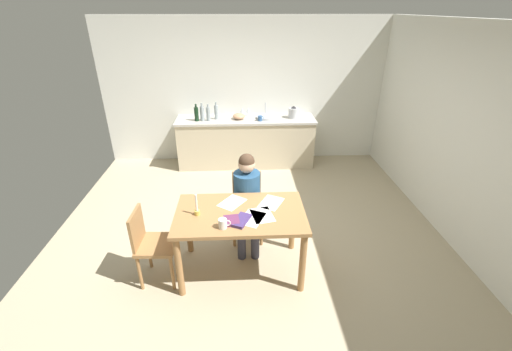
{
  "coord_description": "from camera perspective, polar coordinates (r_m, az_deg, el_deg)",
  "views": [
    {
      "loc": [
        -0.09,
        -3.64,
        2.71
      ],
      "look_at": [
        0.08,
        0.04,
        0.85
      ],
      "focal_mm": 23.44,
      "sensor_mm": 36.0,
      "label": 1
    }
  ],
  "objects": [
    {
      "name": "wine_glass_by_kettle",
      "position": [
        6.26,
        -2.38,
        11.05
      ],
      "size": [
        0.07,
        0.07,
        0.15
      ],
      "color": "silver",
      "rests_on": "kitchen_counter"
    },
    {
      "name": "chair_side_empty",
      "position": [
        3.77,
        -17.46,
        -10.86
      ],
      "size": [
        0.42,
        0.42,
        0.86
      ],
      "color": "#9E7042",
      "rests_on": "ground"
    },
    {
      "name": "paper_envelope",
      "position": [
        3.71,
        2.59,
        -4.65
      ],
      "size": [
        0.32,
        0.36,
        0.0
      ],
      "primitive_type": "cube",
      "rotation": [
        0.0,
        0.0,
        -0.48
      ],
      "color": "white",
      "rests_on": "dining_table"
    },
    {
      "name": "paper_bill",
      "position": [
        3.5,
        1.07,
        -6.76
      ],
      "size": [
        0.27,
        0.33,
        0.0
      ],
      "primitive_type": "cube",
      "rotation": [
        0.0,
        0.0,
        0.22
      ],
      "color": "white",
      "rests_on": "dining_table"
    },
    {
      "name": "wall_right",
      "position": [
        4.74,
        32.22,
        5.31
      ],
      "size": [
        0.12,
        5.2,
        2.6
      ],
      "primitive_type": "cube",
      "color": "silver",
      "rests_on": "ground"
    },
    {
      "name": "candlestick",
      "position": [
        3.53,
        -10.05,
        -5.7
      ],
      "size": [
        0.06,
        0.06,
        0.24
      ],
      "color": "gold",
      "rests_on": "dining_table"
    },
    {
      "name": "paper_letter",
      "position": [
        3.45,
        -0.66,
        -7.31
      ],
      "size": [
        0.31,
        0.36,
        0.0
      ],
      "primitive_type": "cube",
      "rotation": [
        0.0,
        0.0,
        -0.43
      ],
      "color": "white",
      "rests_on": "dining_table"
    },
    {
      "name": "mixing_bowl",
      "position": [
        6.11,
        -2.96,
        10.06
      ],
      "size": [
        0.22,
        0.22,
        0.1
      ],
      "primitive_type": "ellipsoid",
      "color": "tan",
      "rests_on": "kitchen_counter"
    },
    {
      "name": "sink_unit",
      "position": [
        6.16,
        1.73,
        9.97
      ],
      "size": [
        0.36,
        0.36,
        0.24
      ],
      "color": "#B2B7BC",
      "rests_on": "kitchen_counter"
    },
    {
      "name": "bottle_oil",
      "position": [
        6.07,
        -10.13,
        10.33
      ],
      "size": [
        0.07,
        0.07,
        0.3
      ],
      "color": "black",
      "rests_on": "kitchen_counter"
    },
    {
      "name": "chair_at_table",
      "position": [
        4.25,
        -1.54,
        -4.68
      ],
      "size": [
        0.4,
        0.4,
        0.87
      ],
      "color": "#9E7042",
      "rests_on": "ground"
    },
    {
      "name": "coffee_mug",
      "position": [
        3.31,
        -5.65,
        -8.16
      ],
      "size": [
        0.12,
        0.08,
        0.1
      ],
      "color": "white",
      "rests_on": "dining_table"
    },
    {
      "name": "stovetop_kettle",
      "position": [
        6.19,
        6.4,
        10.63
      ],
      "size": [
        0.18,
        0.18,
        0.22
      ],
      "color": "#B7BABF",
      "rests_on": "kitchen_counter"
    },
    {
      "name": "bottle_sauce",
      "position": [
        6.12,
        -6.81,
        10.71
      ],
      "size": [
        0.07,
        0.07,
        0.31
      ],
      "color": "#8C999E",
      "rests_on": "kitchen_counter"
    },
    {
      "name": "kitchen_counter",
      "position": [
        6.3,
        -1.72,
        5.8
      ],
      "size": [
        2.52,
        0.64,
        0.9
      ],
      "color": "beige",
      "rests_on": "ground"
    },
    {
      "name": "person_seated",
      "position": [
        4.03,
        -1.52,
        -3.46
      ],
      "size": [
        0.32,
        0.59,
        1.19
      ],
      "color": "navy",
      "rests_on": "ground"
    },
    {
      "name": "wine_glass_near_sink",
      "position": [
        6.26,
        -1.36,
        11.07
      ],
      "size": [
        0.07,
        0.07,
        0.15
      ],
      "color": "silver",
      "rests_on": "kitchen_counter"
    },
    {
      "name": "teacup_on_counter",
      "position": [
        6.0,
        0.72,
        9.74
      ],
      "size": [
        0.11,
        0.08,
        0.09
      ],
      "color": "#33598C",
      "rests_on": "kitchen_counter"
    },
    {
      "name": "bottle_vinegar",
      "position": [
        6.05,
        -9.18,
        10.43
      ],
      "size": [
        0.07,
        0.07,
        0.32
      ],
      "color": "#8C999E",
      "rests_on": "kitchen_counter"
    },
    {
      "name": "book_magazine",
      "position": [
        3.4,
        -4.2,
        -7.68
      ],
      "size": [
        0.17,
        0.19,
        0.03
      ],
      "primitive_type": "cube",
      "rotation": [
        0.0,
        0.0,
        0.13
      ],
      "color": "#632C51",
      "rests_on": "dining_table"
    },
    {
      "name": "ground_plane",
      "position": [
        4.55,
        -1.06,
        -10.07
      ],
      "size": [
        5.2,
        5.2,
        0.04
      ],
      "primitive_type": "cube",
      "color": "tan"
    },
    {
      "name": "paper_receipt",
      "position": [
        3.72,
        -4.1,
        -4.62
      ],
      "size": [
        0.34,
        0.36,
        0.0
      ],
      "primitive_type": "cube",
      "rotation": [
        0.0,
        0.0,
        -0.63
      ],
      "color": "white",
      "rests_on": "dining_table"
    },
    {
      "name": "dining_table",
      "position": [
        3.61,
        -2.67,
        -7.8
      ],
      "size": [
        1.38,
        0.82,
        0.77
      ],
      "color": "#9E7042",
      "rests_on": "ground"
    },
    {
      "name": "book_cookery",
      "position": [
        3.4,
        -2.54,
        -7.66
      ],
      "size": [
        0.22,
        0.28,
        0.03
      ],
      "primitive_type": "cube",
      "rotation": [
        0.0,
        0.0,
        -0.44
      ],
      "color": "#412E67",
      "rests_on": "dining_table"
    },
    {
      "name": "bottle_wine_red",
      "position": [
        6.05,
        -8.13,
        10.39
      ],
      "size": [
        0.07,
        0.07,
        0.3
      ],
      "color": "#8C999E",
      "rests_on": "kitchen_counter"
    },
    {
      "name": "wall_back",
      "position": [
        6.39,
        -1.9,
        14.09
      ],
      "size": [
        5.2,
        0.12,
        2.6
      ],
      "primitive_type": "cube",
      "color": "silver",
      "rests_on": "ground"
    }
  ]
}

